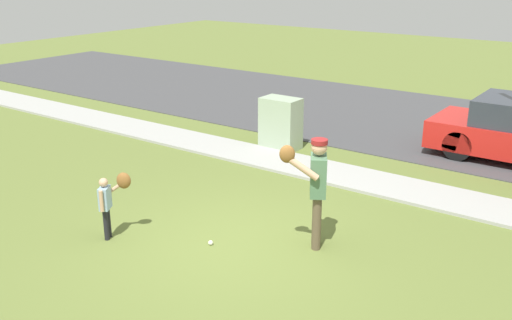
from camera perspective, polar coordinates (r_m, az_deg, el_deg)
The scene contains 7 objects.
ground_plane at distance 11.60m, azimuth 8.61°, elevation -1.84°, with size 48.00×48.00×0.00m, color olive.
sidewalk_strip at distance 11.67m, azimuth 8.84°, elevation -1.56°, with size 36.00×1.20×0.06m, color #A3A39E.
road_surface at distance 16.11m, azimuth 17.01°, elevation 3.48°, with size 36.00×6.80×0.02m, color #424244.
person_adult at distance 8.43m, azimuth 5.87°, elevation -2.10°, with size 0.59×0.83×1.69m.
person_child at distance 9.10m, azimuth -14.17°, elevation -3.58°, with size 0.40×0.54×1.04m.
baseball at distance 8.88m, azimuth -4.51°, elevation -8.15°, with size 0.07×0.07×0.07m, color white.
utility_cabinet at distance 13.21m, azimuth 2.45°, elevation 3.63°, with size 0.87×0.56×1.18m, color #9EB293.
Camera 1 is at (4.83, -6.23, 4.07)m, focal length 40.51 mm.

